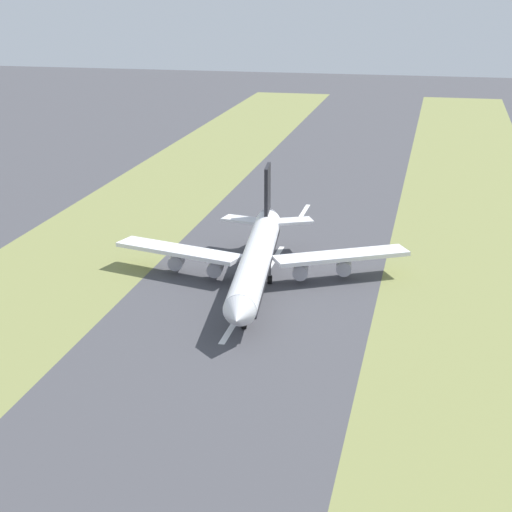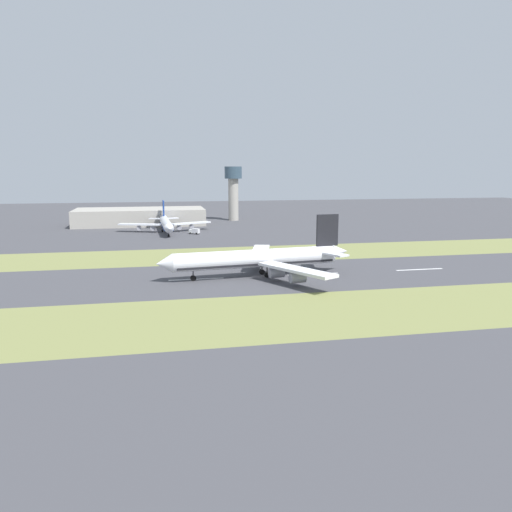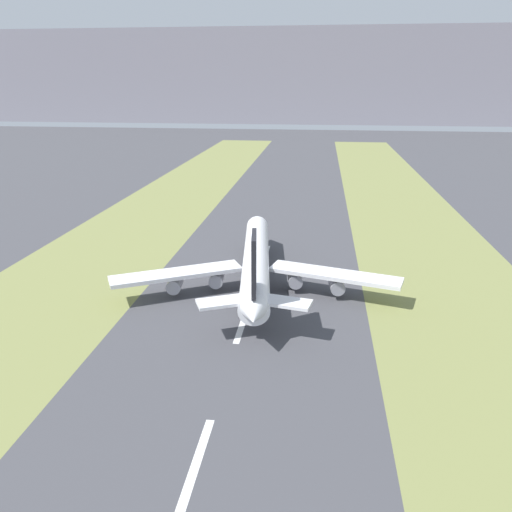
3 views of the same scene
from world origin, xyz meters
The scene contains 8 objects.
ground_plane centered at (0.00, 0.00, 0.00)m, with size 800.00×800.00×0.00m, color #424247.
grass_median_west centered at (-45.00, 0.00, 0.00)m, with size 40.00×600.00×0.01m, color olive.
grass_median_east centered at (45.00, 0.00, 0.00)m, with size 40.00×600.00×0.01m, color olive.
centreline_dash_near centered at (0.00, -58.31, 0.01)m, with size 1.20×18.00×0.01m, color silver.
centreline_dash_mid centered at (0.00, -18.31, 0.01)m, with size 1.20×18.00×0.01m, color silver.
centreline_dash_far centered at (0.00, 21.69, 0.01)m, with size 1.20×18.00×0.01m, color silver.
airplane_main_jet centered at (0.26, -0.21, 6.02)m, with size 63.73×67.19×20.20m.
mountain_ridge centered at (0.00, 520.00, 49.96)m, with size 800.00×120.00×99.92m, color gray.
Camera 3 is at (13.92, -107.21, 45.66)m, focal length 35.00 mm.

